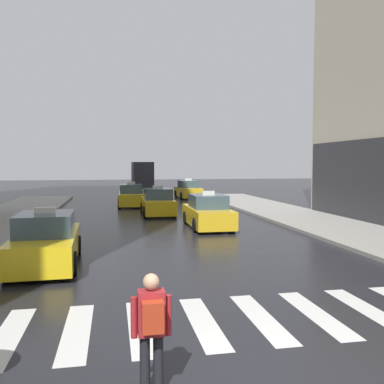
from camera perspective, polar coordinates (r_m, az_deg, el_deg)
crosswalk_markings at (r=8.67m, az=5.55°, el=-17.08°), size 11.30×2.80×0.01m
taxi_lead at (r=13.50m, az=-19.47°, el=-6.51°), size 2.04×4.59×1.80m
taxi_second at (r=20.30m, az=2.18°, el=-2.88°), size 1.97×4.56×1.80m
taxi_third at (r=25.53m, az=-4.75°, el=-1.51°), size 1.97×4.56×1.80m
taxi_fourth at (r=31.03m, az=-8.39°, el=-0.59°), size 2.01×4.58×1.80m
taxi_fifth at (r=38.05m, az=-0.55°, el=0.26°), size 2.03×4.59×1.80m
box_truck at (r=47.68m, az=-6.94°, el=2.31°), size 2.28×7.54×3.35m
pedestrian_with_backpack at (r=5.80m, az=-5.59°, el=-17.70°), size 0.55×0.43×1.65m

